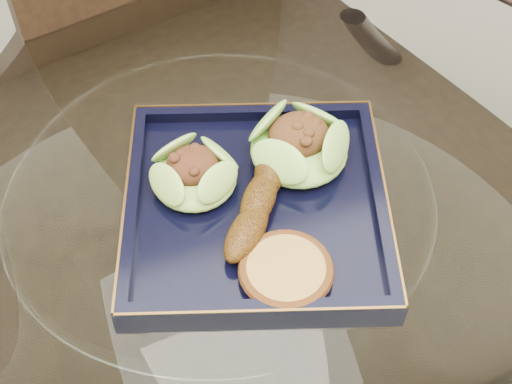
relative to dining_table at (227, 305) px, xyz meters
name	(u,v)px	position (x,y,z in m)	size (l,w,h in m)	color
dining_table	(227,305)	(0.00, 0.00, 0.00)	(1.13, 1.13, 0.77)	white
dining_chair	(210,131)	(0.08, 0.32, -0.03)	(0.53, 0.53, 1.02)	black
navy_plate	(256,210)	(0.04, 0.00, 0.17)	(0.27, 0.27, 0.02)	black
lettuce_wrap_left	(194,175)	(-0.01, 0.05, 0.20)	(0.09, 0.09, 0.03)	#71A630
lettuce_wrap_right	(299,146)	(0.10, 0.04, 0.20)	(0.11, 0.11, 0.04)	#559D2D
roasted_plantain	(259,199)	(0.04, -0.01, 0.20)	(0.16, 0.03, 0.03)	#583309
crumb_patty	(286,271)	(0.04, -0.09, 0.19)	(0.08, 0.08, 0.02)	#BB8A3E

